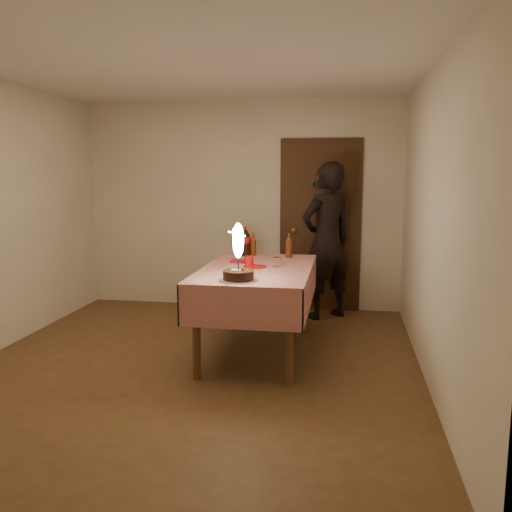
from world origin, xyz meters
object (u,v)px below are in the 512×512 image
object	(u,v)px
red_plate	(255,267)
amber_bottle_left	(253,244)
dining_table	(257,279)
clear_cup	(277,262)
birthday_cake	(238,265)
cola_bottle	(245,241)
amber_bottle_right	(289,246)
photographer	(327,241)
red_cup	(249,261)

from	to	relation	value
red_plate	amber_bottle_left	distance (m)	0.73
dining_table	clear_cup	xyz separation A→B (m)	(0.18, 0.08, 0.16)
red_plate	birthday_cake	bearing A→B (deg)	-93.21
clear_cup	cola_bottle	xyz separation A→B (m)	(-0.42, 0.62, 0.11)
amber_bottle_right	photographer	bearing A→B (deg)	64.28
birthday_cake	cola_bottle	distance (m)	1.33
red_cup	cola_bottle	xyz separation A→B (m)	(-0.15, 0.62, 0.10)
amber_bottle_left	photographer	distance (m)	1.01
dining_table	amber_bottle_left	bearing A→B (deg)	102.48
red_plate	photographer	world-z (taller)	photographer
dining_table	amber_bottle_left	world-z (taller)	amber_bottle_left
red_cup	photographer	bearing A→B (deg)	62.44
cola_bottle	photographer	distance (m)	1.09
amber_bottle_left	red_cup	bearing A→B (deg)	-83.56
red_plate	amber_bottle_right	xyz separation A→B (m)	(0.25, 0.62, 0.11)
cola_bottle	birthday_cake	bearing A→B (deg)	-82.00
dining_table	cola_bottle	size ratio (longest dim) A/B	5.42
cola_bottle	amber_bottle_right	xyz separation A→B (m)	(0.47, -0.07, -0.03)
dining_table	cola_bottle	distance (m)	0.78
amber_bottle_right	clear_cup	bearing A→B (deg)	-95.79
birthday_cake	amber_bottle_left	world-z (taller)	birthday_cake
red_plate	red_cup	world-z (taller)	red_cup
dining_table	photographer	bearing A→B (deg)	66.57
red_cup	amber_bottle_right	world-z (taller)	amber_bottle_right
photographer	birthday_cake	bearing A→B (deg)	-108.07
clear_cup	cola_bottle	distance (m)	0.75
dining_table	photographer	world-z (taller)	photographer
photographer	cola_bottle	bearing A→B (deg)	-140.52
amber_bottle_left	cola_bottle	bearing A→B (deg)	-161.61
cola_bottle	clear_cup	bearing A→B (deg)	-55.96
cola_bottle	red_plate	bearing A→B (deg)	-72.14
red_cup	birthday_cake	bearing A→B (deg)	-87.31
clear_cup	amber_bottle_left	bearing A→B (deg)	117.73
red_plate	amber_bottle_left	world-z (taller)	amber_bottle_left
photographer	red_plate	bearing A→B (deg)	-114.24
dining_table	photographer	size ratio (longest dim) A/B	0.94
dining_table	photographer	xyz separation A→B (m)	(0.60, 1.39, 0.20)
dining_table	red_plate	xyz separation A→B (m)	(-0.02, 0.01, 0.11)
red_plate	cola_bottle	size ratio (longest dim) A/B	0.69
clear_cup	amber_bottle_left	xyz separation A→B (m)	(-0.34, 0.64, 0.07)
birthday_cake	clear_cup	xyz separation A→B (m)	(0.23, 0.70, -0.08)
red_plate	clear_cup	xyz separation A→B (m)	(0.20, 0.06, 0.04)
red_plate	photographer	distance (m)	1.51
dining_table	birthday_cake	distance (m)	0.67
clear_cup	photographer	xyz separation A→B (m)	(0.42, 1.31, 0.04)
dining_table	amber_bottle_right	bearing A→B (deg)	69.45
cola_bottle	amber_bottle_left	distance (m)	0.09
clear_cup	amber_bottle_left	size ratio (longest dim) A/B	0.35
dining_table	amber_bottle_right	distance (m)	0.71
red_plate	cola_bottle	xyz separation A→B (m)	(-0.22, 0.68, 0.15)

